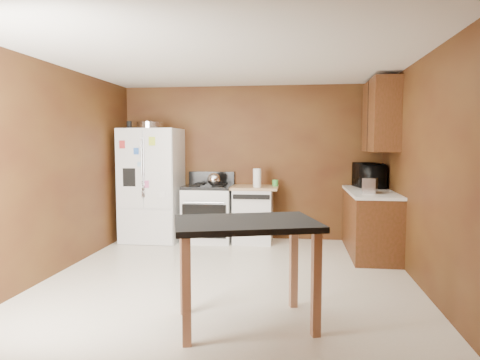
% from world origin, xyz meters
% --- Properties ---
extents(floor, '(4.50, 4.50, 0.00)m').
position_xyz_m(floor, '(0.00, 0.00, 0.00)').
color(floor, white).
rests_on(floor, ground).
extents(ceiling, '(4.50, 4.50, 0.00)m').
position_xyz_m(ceiling, '(0.00, 0.00, 2.50)').
color(ceiling, white).
rests_on(ceiling, ground).
extents(wall_back, '(4.20, 0.00, 4.20)m').
position_xyz_m(wall_back, '(0.00, 2.25, 1.25)').
color(wall_back, '#583917').
rests_on(wall_back, ground).
extents(wall_front, '(4.20, 0.00, 4.20)m').
position_xyz_m(wall_front, '(0.00, -2.25, 1.25)').
color(wall_front, '#583917').
rests_on(wall_front, ground).
extents(wall_left, '(0.00, 4.50, 4.50)m').
position_xyz_m(wall_left, '(-2.10, 0.00, 1.25)').
color(wall_left, '#583917').
rests_on(wall_left, ground).
extents(wall_right, '(0.00, 4.50, 4.50)m').
position_xyz_m(wall_right, '(2.10, 0.00, 1.25)').
color(wall_right, '#583917').
rests_on(wall_right, ground).
extents(roasting_pan, '(0.42, 0.42, 0.10)m').
position_xyz_m(roasting_pan, '(-1.56, 1.85, 1.85)').
color(roasting_pan, silver).
rests_on(roasting_pan, refrigerator).
extents(pen_cup, '(0.08, 0.08, 0.12)m').
position_xyz_m(pen_cup, '(-1.87, 1.76, 1.86)').
color(pen_cup, black).
rests_on(pen_cup, refrigerator).
extents(kettle, '(0.20, 0.20, 0.20)m').
position_xyz_m(kettle, '(-0.53, 1.83, 1.00)').
color(kettle, silver).
rests_on(kettle, gas_range).
extents(paper_towel, '(0.15, 0.15, 0.29)m').
position_xyz_m(paper_towel, '(0.15, 1.82, 1.03)').
color(paper_towel, white).
rests_on(paper_towel, dishwasher).
extents(green_canister, '(0.11, 0.11, 0.10)m').
position_xyz_m(green_canister, '(0.42, 2.03, 0.94)').
color(green_canister, green).
rests_on(green_canister, dishwasher).
extents(toaster, '(0.25, 0.32, 0.21)m').
position_xyz_m(toaster, '(1.74, 1.16, 1.00)').
color(toaster, silver).
rests_on(toaster, right_cabinets).
extents(microwave, '(0.52, 0.67, 0.33)m').
position_xyz_m(microwave, '(1.84, 1.91, 1.07)').
color(microwave, black).
rests_on(microwave, right_cabinets).
extents(refrigerator, '(0.90, 0.80, 1.80)m').
position_xyz_m(refrigerator, '(-1.55, 1.86, 0.90)').
color(refrigerator, white).
rests_on(refrigerator, ground).
extents(gas_range, '(0.76, 0.68, 1.10)m').
position_xyz_m(gas_range, '(-0.64, 1.92, 0.46)').
color(gas_range, white).
rests_on(gas_range, ground).
extents(dishwasher, '(0.78, 0.63, 0.89)m').
position_xyz_m(dishwasher, '(0.08, 1.95, 0.45)').
color(dishwasher, white).
rests_on(dishwasher, ground).
extents(right_cabinets, '(0.63, 1.58, 2.45)m').
position_xyz_m(right_cabinets, '(1.84, 1.48, 0.91)').
color(right_cabinets, brown).
rests_on(right_cabinets, ground).
extents(island, '(1.37, 1.11, 0.91)m').
position_xyz_m(island, '(0.33, -1.17, 0.77)').
color(island, black).
rests_on(island, ground).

